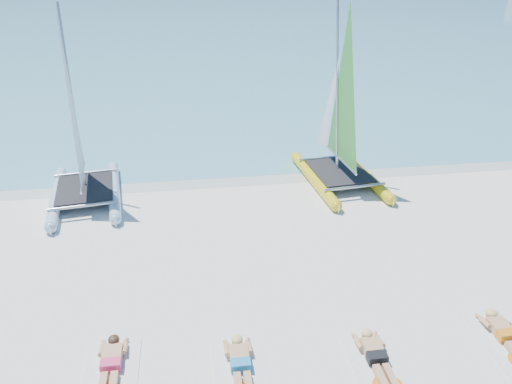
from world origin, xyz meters
TOP-DOWN VIEW (x-y plane):
  - ground at (0.00, 0.00)m, footprint 140.00×140.00m
  - sea at (0.00, 63.00)m, footprint 140.00×115.00m
  - wet_sand_strip at (0.00, 5.50)m, footprint 140.00×1.40m
  - catamaran_blue at (-4.30, 4.69)m, footprint 2.55×4.47m
  - catamaran_yellow at (3.75, 5.17)m, footprint 2.50×4.75m
  - towel_a at (-2.71, -2.84)m, footprint 1.00×1.85m
  - sunbather_a at (-2.71, -2.65)m, footprint 0.37×1.73m
  - towel_b at (-0.35, -3.18)m, footprint 1.00×1.85m
  - sunbather_b at (-0.35, -2.99)m, footprint 0.37×1.73m
  - towel_c at (2.19, -3.35)m, footprint 1.00×1.85m
  - sunbather_c at (2.19, -3.16)m, footprint 0.37×1.73m
  - towel_d at (4.94, -3.14)m, footprint 1.00×1.85m
  - sunbather_d at (4.94, -2.95)m, footprint 0.37×1.73m

SIDE VIEW (x-z plane):
  - ground at x=0.00m, z-range 0.00..0.00m
  - wet_sand_strip at x=0.00m, z-range 0.00..0.01m
  - sea at x=0.00m, z-range 0.00..0.01m
  - towel_a at x=-2.71m, z-range 0.00..0.02m
  - towel_b at x=-0.35m, z-range 0.00..0.02m
  - towel_c at x=2.19m, z-range 0.00..0.02m
  - towel_d at x=4.94m, z-range 0.00..0.02m
  - sunbather_a at x=-2.71m, z-range -0.01..0.25m
  - sunbather_b at x=-0.35m, z-range -0.01..0.25m
  - sunbather_c at x=2.19m, z-range -0.01..0.25m
  - sunbather_d at x=4.94m, z-range -0.01..0.25m
  - catamaran_blue at x=-4.30m, z-range -1.17..4.63m
  - catamaran_yellow at x=3.75m, z-range -1.10..4.84m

